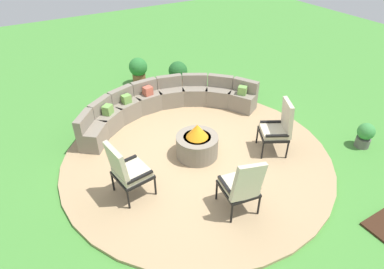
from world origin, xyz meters
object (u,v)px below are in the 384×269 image
(lounge_chair_front_right, at_px, (242,185))
(curved_stone_bench, at_px, (165,104))
(potted_plant_2, at_px, (365,134))
(potted_plant_3, at_px, (178,73))
(potted_plant_0, at_px, (138,70))
(lounge_chair_front_left, at_px, (127,170))
(lounge_chair_back_left, at_px, (279,127))
(fire_pit, at_px, (197,144))

(lounge_chair_front_right, bearing_deg, curved_stone_bench, 93.28)
(potted_plant_2, xyz_separation_m, potted_plant_3, (-2.03, 4.51, 0.11))
(potted_plant_0, distance_m, potted_plant_3, 1.16)
(lounge_chair_front_left, distance_m, lounge_chair_front_right, 1.92)
(lounge_chair_back_left, height_order, potted_plant_0, lounge_chair_back_left)
(potted_plant_2, bearing_deg, lounge_chair_back_left, 155.96)
(curved_stone_bench, relative_size, potted_plant_3, 5.77)
(curved_stone_bench, distance_m, potted_plant_3, 1.64)
(lounge_chair_front_right, height_order, lounge_chair_back_left, lounge_chair_back_left)
(lounge_chair_front_left, distance_m, lounge_chair_back_left, 3.11)
(curved_stone_bench, xyz_separation_m, potted_plant_3, (1.05, 1.26, 0.06))
(lounge_chair_back_left, distance_m, potted_plant_0, 4.63)
(lounge_chair_front_right, bearing_deg, lounge_chair_front_left, 147.43)
(potted_plant_2, height_order, potted_plant_3, potted_plant_3)
(potted_plant_0, relative_size, potted_plant_2, 1.40)
(lounge_chair_front_left, bearing_deg, curved_stone_bench, 132.40)
(curved_stone_bench, bearing_deg, fire_pit, -95.62)
(fire_pit, relative_size, lounge_chair_front_right, 0.76)
(potted_plant_3, bearing_deg, curved_stone_bench, -129.97)
(curved_stone_bench, xyz_separation_m, lounge_chair_front_left, (-1.78, -2.14, 0.27))
(fire_pit, bearing_deg, potted_plant_2, -24.40)
(fire_pit, bearing_deg, potted_plant_3, 68.00)
(potted_plant_3, bearing_deg, potted_plant_2, -65.80)
(potted_plant_2, bearing_deg, lounge_chair_front_right, -177.31)
(lounge_chair_front_left, relative_size, potted_plant_0, 1.42)
(lounge_chair_front_right, xyz_separation_m, lounge_chair_back_left, (1.66, 0.95, 0.02))
(fire_pit, relative_size, potted_plant_0, 1.09)
(lounge_chair_front_right, height_order, potted_plant_3, lounge_chair_front_right)
(curved_stone_bench, relative_size, potted_plant_2, 7.81)
(lounge_chair_front_left, height_order, potted_plant_0, lounge_chair_front_left)
(fire_pit, bearing_deg, curved_stone_bench, 84.38)
(lounge_chair_front_left, relative_size, lounge_chair_back_left, 0.97)
(fire_pit, height_order, curved_stone_bench, same)
(curved_stone_bench, height_order, potted_plant_3, curved_stone_bench)
(lounge_chair_back_left, bearing_deg, fire_pit, 93.85)
(lounge_chair_front_left, relative_size, potted_plant_2, 1.99)
(fire_pit, distance_m, curved_stone_bench, 1.79)
(lounge_chair_front_left, distance_m, potted_plant_2, 5.00)
(lounge_chair_front_left, xyz_separation_m, potted_plant_3, (2.83, 3.40, -0.21))
(curved_stone_bench, relative_size, lounge_chair_back_left, 3.79)
(lounge_chair_front_left, bearing_deg, potted_plant_2, 69.19)
(curved_stone_bench, bearing_deg, potted_plant_3, 50.03)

